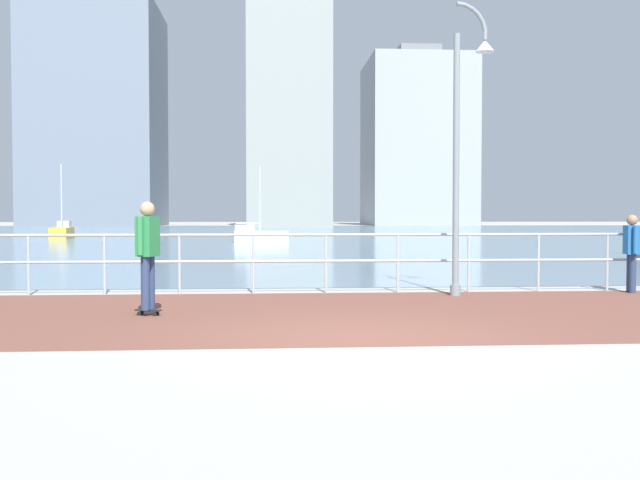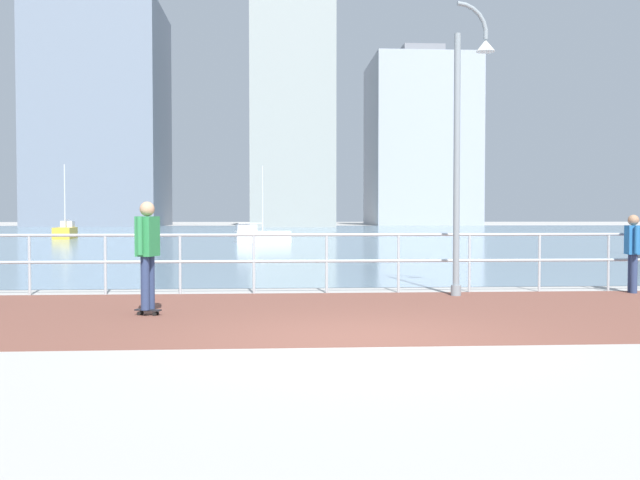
{
  "view_description": "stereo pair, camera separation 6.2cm",
  "coord_description": "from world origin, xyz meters",
  "px_view_note": "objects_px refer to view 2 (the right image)",
  "views": [
    {
      "loc": [
        -1.11,
        -8.67,
        1.51
      ],
      "look_at": [
        -0.27,
        3.13,
        1.1
      ],
      "focal_mm": 40.67,
      "sensor_mm": 36.0,
      "label": 1
    },
    {
      "loc": [
        -1.05,
        -8.67,
        1.51
      ],
      "look_at": [
        -0.27,
        3.13,
        1.1
      ],
      "focal_mm": 40.67,
      "sensor_mm": 36.0,
      "label": 2
    }
  ],
  "objects_px": {
    "lamppost": "(465,134)",
    "skateboarder": "(147,247)",
    "bystander": "(633,247)",
    "sailboat_ivory": "(65,232)",
    "sailboat_gray": "(261,236)"
  },
  "relations": [
    {
      "from": "lamppost",
      "to": "skateboarder",
      "type": "xyz_separation_m",
      "value": [
        -5.46,
        -2.32,
        -1.99
      ]
    },
    {
      "from": "bystander",
      "to": "sailboat_ivory",
      "type": "bearing_deg",
      "value": 120.92
    },
    {
      "from": "lamppost",
      "to": "sailboat_ivory",
      "type": "height_order",
      "value": "lamppost"
    },
    {
      "from": "bystander",
      "to": "lamppost",
      "type": "bearing_deg",
      "value": -175.98
    },
    {
      "from": "skateboarder",
      "to": "bystander",
      "type": "bearing_deg",
      "value": 16.18
    },
    {
      "from": "sailboat_gray",
      "to": "skateboarder",
      "type": "bearing_deg",
      "value": -92.53
    },
    {
      "from": "sailboat_gray",
      "to": "sailboat_ivory",
      "type": "distance_m",
      "value": 14.82
    },
    {
      "from": "sailboat_ivory",
      "to": "sailboat_gray",
      "type": "bearing_deg",
      "value": -32.1
    },
    {
      "from": "lamppost",
      "to": "bystander",
      "type": "xyz_separation_m",
      "value": [
        3.38,
        0.24,
        -2.14
      ]
    },
    {
      "from": "skateboarder",
      "to": "sailboat_ivory",
      "type": "height_order",
      "value": "sailboat_ivory"
    },
    {
      "from": "bystander",
      "to": "sailboat_gray",
      "type": "relative_size",
      "value": 0.36
    },
    {
      "from": "lamppost",
      "to": "sailboat_ivory",
      "type": "bearing_deg",
      "value": 116.34
    },
    {
      "from": "skateboarder",
      "to": "sailboat_ivory",
      "type": "bearing_deg",
      "value": 107.35
    },
    {
      "from": "lamppost",
      "to": "sailboat_ivory",
      "type": "distance_m",
      "value": 37.86
    },
    {
      "from": "skateboarder",
      "to": "lamppost",
      "type": "bearing_deg",
      "value": 23.08
    }
  ]
}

